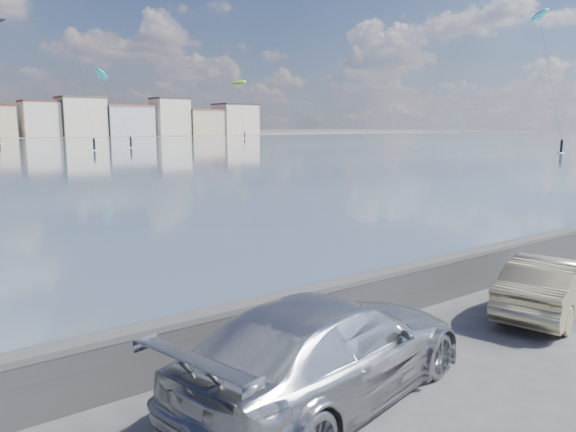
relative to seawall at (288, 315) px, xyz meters
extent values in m
plane|color=#333335|center=(0.00, -2.70, -0.58)|extent=(700.00, 700.00, 0.00)
cube|color=#28282B|center=(0.00, 0.00, -0.13)|extent=(400.00, 0.35, 0.90)
cylinder|color=#28282B|center=(0.00, 0.00, 0.32)|extent=(400.00, 0.36, 0.36)
cube|color=beige|center=(41.00, 183.30, 4.92)|extent=(11.00, 9.00, 11.00)
cube|color=#562D23|center=(41.00, 183.30, 10.72)|extent=(11.22, 9.18, 0.60)
cube|color=beige|center=(54.00, 183.30, 5.67)|extent=(14.00, 11.00, 12.50)
cube|color=#4C423D|center=(54.00, 183.30, 12.22)|extent=(14.28, 11.22, 0.60)
cube|color=#B2B7C6|center=(69.50, 183.30, 4.42)|extent=(16.00, 12.00, 10.00)
cube|color=brown|center=(69.50, 183.30, 9.72)|extent=(16.32, 12.24, 0.60)
cube|color=beige|center=(86.00, 183.30, 5.92)|extent=(12.00, 10.00, 13.00)
cube|color=#383330|center=(86.00, 183.30, 12.72)|extent=(12.24, 10.20, 0.60)
cube|color=#CCB293|center=(99.50, 183.30, 3.92)|extent=(14.00, 11.00, 9.00)
cube|color=brown|center=(99.50, 183.30, 8.72)|extent=(14.28, 11.22, 0.60)
cube|color=beige|center=(114.00, 183.30, 5.17)|extent=(15.00, 12.00, 11.50)
cube|color=#2D2D33|center=(114.00, 183.30, 11.22)|extent=(15.30, 12.24, 0.60)
imported|color=#A2A3A9|center=(-0.81, -2.03, 0.22)|extent=(5.84, 3.35, 1.59)
imported|color=tan|center=(5.65, -2.10, 0.07)|extent=(4.14, 2.22, 1.30)
cube|color=white|center=(23.83, 81.70, -0.53)|extent=(1.40, 0.42, 0.08)
cylinder|color=black|center=(23.83, 81.70, 0.37)|extent=(0.36, 0.36, 1.70)
sphere|color=black|center=(23.83, 81.70, 1.27)|extent=(0.28, 0.28, 0.28)
cylinder|color=black|center=(22.86, 84.75, 15.49)|extent=(1.98, 6.15, 29.55)
cube|color=white|center=(18.13, 124.62, -0.53)|extent=(1.40, 0.42, 0.08)
ellipsoid|color=#8CD826|center=(86.97, 138.00, 15.81)|extent=(5.36, 11.18, 2.77)
cube|color=white|center=(83.53, 129.88, -0.53)|extent=(1.40, 0.42, 0.08)
cylinder|color=black|center=(83.53, 129.88, 0.37)|extent=(0.36, 0.36, 1.70)
sphere|color=black|center=(83.53, 129.88, 1.27)|extent=(0.28, 0.28, 0.28)
cylinder|color=black|center=(85.25, 133.94, 8.27)|extent=(3.48, 8.15, 15.11)
ellipsoid|color=#19BFBF|center=(32.42, 101.24, 12.93)|extent=(5.70, 8.08, 2.82)
cube|color=white|center=(32.22, 87.53, -0.53)|extent=(1.40, 0.42, 0.08)
cylinder|color=black|center=(32.22, 87.53, 0.37)|extent=(0.36, 0.36, 1.70)
sphere|color=black|center=(32.22, 87.53, 1.27)|extent=(0.28, 0.28, 0.28)
cylinder|color=black|center=(32.32, 94.38, 6.82)|extent=(0.22, 13.73, 12.23)
ellipsoid|color=#19BFBF|center=(77.56, 38.97, 19.74)|extent=(8.13, 7.10, 1.85)
cube|color=white|center=(74.40, 32.50, -0.53)|extent=(1.40, 0.42, 0.08)
cylinder|color=black|center=(74.40, 32.50, 0.37)|extent=(0.36, 0.36, 1.70)
sphere|color=black|center=(74.40, 32.50, 1.27)|extent=(0.28, 0.28, 0.28)
cylinder|color=black|center=(75.98, 35.74, 10.23)|extent=(3.20, 6.51, 19.03)
camera|label=1|loc=(-6.11, -8.00, 3.54)|focal=35.00mm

